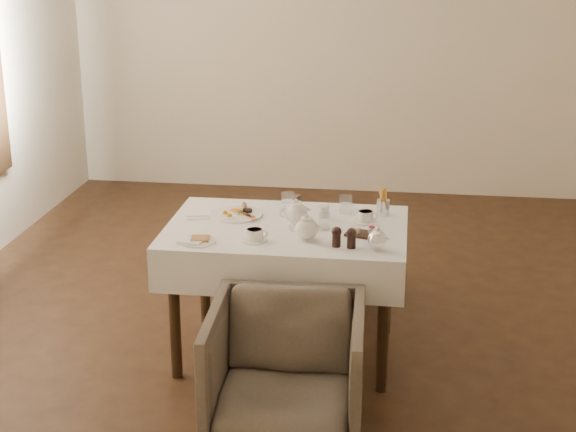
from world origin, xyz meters
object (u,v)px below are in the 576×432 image
(armchair_near, at_px, (286,373))
(table, at_px, (286,247))
(breakfast_plate, at_px, (237,214))
(armchair_far, at_px, (317,253))
(teapot_centre, at_px, (296,211))

(armchair_near, bearing_deg, table, 95.56)
(armchair_near, relative_size, breakfast_plate, 2.50)
(table, relative_size, armchair_near, 1.77)
(table, relative_size, armchair_far, 2.01)
(table, xyz_separation_m, armchair_far, (0.08, 0.83, -0.35))
(table, relative_size, teapot_centre, 7.55)
(armchair_near, distance_m, breakfast_plate, 1.14)
(armchair_near, xyz_separation_m, teapot_centre, (-0.07, 0.89, 0.49))
(teapot_centre, bearing_deg, armchair_near, -106.45)
(armchair_near, bearing_deg, breakfast_plate, 110.73)
(table, distance_m, teapot_centre, 0.20)
(armchair_near, relative_size, teapot_centre, 4.28)
(table, height_order, breakfast_plate, breakfast_plate)
(armchair_near, distance_m, armchair_far, 1.66)
(table, xyz_separation_m, armchair_near, (0.11, -0.83, -0.31))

